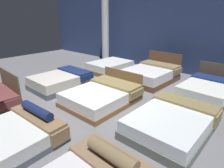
{
  "coord_description": "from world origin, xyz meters",
  "views": [
    {
      "loc": [
        3.68,
        -3.77,
        2.56
      ],
      "look_at": [
        -0.08,
        0.5,
        0.47
      ],
      "focal_mm": 30.39,
      "sensor_mm": 36.0,
      "label": 1
    }
  ],
  "objects": [
    {
      "name": "ground_plane",
      "position": [
        0.0,
        0.0,
        -0.01
      ],
      "size": [
        18.0,
        18.0,
        0.02
      ],
      "primitive_type": "cube",
      "color": "slate"
    },
    {
      "name": "showroom_back_wall",
      "position": [
        0.0,
        4.74,
        1.75
      ],
      "size": [
        18.0,
        0.06,
        3.5
      ],
      "primitive_type": "cube",
      "color": "navy",
      "rests_on": "ground_plane"
    },
    {
      "name": "bed_5",
      "position": [
        2.22,
        -0.05,
        0.24
      ],
      "size": [
        1.61,
        2.11,
        0.52
      ],
      "rotation": [
        0.0,
        0.0,
        -0.01
      ],
      "color": "#535852",
      "rests_on": "ground_plane"
    },
    {
      "name": "bed_3",
      "position": [
        -2.12,
        -0.06,
        0.25
      ],
      "size": [
        1.55,
        2.01,
        0.55
      ],
      "rotation": [
        0.0,
        0.0,
        -0.01
      ],
      "color": "#4A515C",
      "rests_on": "ground_plane"
    },
    {
      "name": "bed_4",
      "position": [
        -0.06,
        0.03,
        0.23
      ],
      "size": [
        1.75,
        2.14,
        0.81
      ],
      "rotation": [
        0.0,
        0.0,
        0.01
      ],
      "color": "brown",
      "rests_on": "ground_plane"
    },
    {
      "name": "bed_8",
      "position": [
        2.2,
        2.8,
        0.22
      ],
      "size": [
        1.59,
        2.09,
        0.91
      ],
      "rotation": [
        0.0,
        0.0,
        -0.04
      ],
      "color": "brown",
      "rests_on": "ground_plane"
    },
    {
      "name": "bed_6",
      "position": [
        -2.14,
        2.68,
        0.23
      ],
      "size": [
        1.54,
        2.01,
        0.48
      ],
      "rotation": [
        0.0,
        0.0,
        -0.04
      ],
      "color": "brown",
      "rests_on": "ground_plane"
    },
    {
      "name": "bed_7",
      "position": [
        0.02,
        2.79,
        0.29
      ],
      "size": [
        1.74,
        2.17,
        1.04
      ],
      "rotation": [
        0.0,
        0.0,
        -0.04
      ],
      "color": "brown",
      "rests_on": "ground_plane"
    },
    {
      "name": "support_pillar",
      "position": [
        -3.66,
        3.99,
        1.75
      ],
      "size": [
        0.38,
        0.38,
        3.5
      ],
      "primitive_type": "cylinder",
      "color": "silver",
      "rests_on": "ground_plane"
    },
    {
      "name": "bed_1",
      "position": [
        -0.03,
        -2.75,
        0.21
      ],
      "size": [
        1.76,
        2.03,
        0.66
      ],
      "rotation": [
        0.0,
        0.0,
        0.05
      ],
      "color": "#4E535F",
      "rests_on": "ground_plane"
    }
  ]
}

